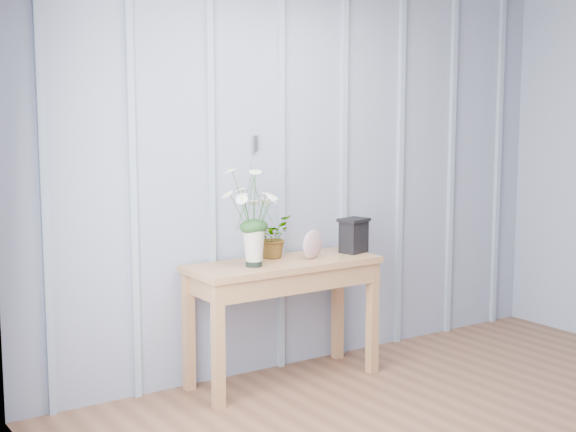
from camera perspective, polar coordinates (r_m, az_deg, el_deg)
room_shell at (r=4.20m, az=12.63°, el=11.88°), size 4.00×4.50×2.50m
sideboard at (r=4.88m, az=-0.33°, el=-4.54°), size 1.20×0.45×0.75m
daisy_vase at (r=4.63m, az=-2.46°, el=1.01°), size 0.43×0.33×0.60m
spider_plant at (r=4.94m, az=-1.13°, el=-1.47°), size 0.31×0.29×0.26m
felt_disc_vessel at (r=4.91m, az=1.76°, el=-2.03°), size 0.19×0.10×0.18m
carved_box at (r=5.13m, az=4.69°, el=-1.36°), size 0.21×0.18×0.22m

